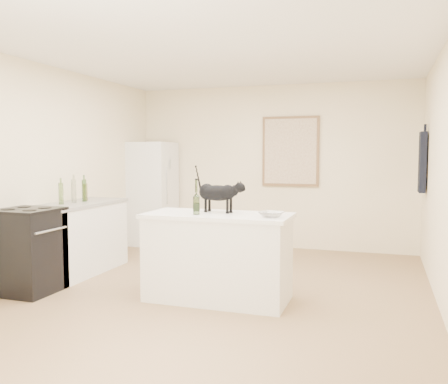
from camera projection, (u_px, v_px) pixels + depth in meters
The scene contains 20 objects.
floor at pixel (215, 293), 5.18m from camera, with size 5.50×5.50×0.00m, color #8F6C4C.
ceiling at pixel (215, 49), 4.97m from camera, with size 5.50×5.50×0.00m, color white.
wall_back at pixel (272, 167), 7.67m from camera, with size 4.50×4.50×0.00m, color #FFEAC5.
wall_front at pixel (38, 195), 2.47m from camera, with size 4.50×4.50×0.00m, color #FFEAC5.
wall_left at pixel (40, 171), 5.78m from camera, with size 5.50×5.50×0.00m, color #FFEAC5.
wall_right at pixel (447, 177), 4.36m from camera, with size 5.50×5.50×0.00m, color #FFEAC5.
island_base at pixel (218, 259), 4.92m from camera, with size 1.44×0.67×0.86m, color white.
island_top at pixel (218, 216), 4.88m from camera, with size 1.50×0.70×0.04m, color white.
left_cabinets at pixel (78, 239), 6.04m from camera, with size 0.60×1.40×0.86m, color white.
left_countertop at pixel (77, 204), 6.00m from camera, with size 0.62×1.44×0.04m, color gray.
stove at pixel (28, 252), 5.19m from camera, with size 0.60×0.60×0.90m, color black.
fridge at pixel (152, 194), 7.94m from camera, with size 0.68×0.68×1.70m, color white.
artwork_frame at pixel (290, 151), 7.53m from camera, with size 0.90×0.03×1.10m, color brown.
artwork_canvas at pixel (290, 151), 7.51m from camera, with size 0.82×0.00×1.02m, color beige.
hanging_garment at pixel (422, 162), 6.31m from camera, with size 0.08×0.34×0.80m, color black.
black_cat at pixel (217, 195), 4.98m from camera, with size 0.52×0.16×0.36m, color black, non-canonical shape.
wine_bottle at pixel (196, 199), 4.81m from camera, with size 0.07×0.07×0.32m, color #325221.
glass_bowl at pixel (271, 214), 4.59m from camera, with size 0.23×0.23×0.06m, color silver.
fridge_paper at pixel (171, 164), 7.80m from camera, with size 0.00×0.12×0.15m, color silver.
counter_bottle_cluster at pixel (76, 192), 6.00m from camera, with size 0.12×0.53×0.29m.
Camera 1 is at (1.69, -4.78, 1.51)m, focal length 38.25 mm.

